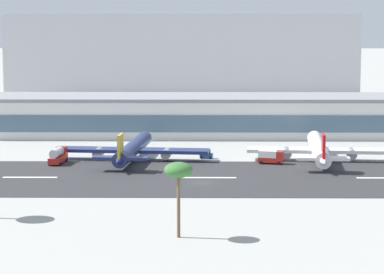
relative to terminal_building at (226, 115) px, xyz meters
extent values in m
plane|color=#9E9E99|center=(-7.19, -74.24, -5.86)|extent=(1400.00, 1400.00, 0.00)
cube|color=#2D2D30|center=(-7.19, -68.25, -5.82)|extent=(800.00, 42.20, 0.08)
cube|color=white|center=(-45.23, -68.25, -5.78)|extent=(12.00, 1.20, 0.01)
cube|color=white|center=(-5.70, -68.25, -5.78)|extent=(12.00, 1.20, 0.01)
cube|color=white|center=(32.74, -68.25, -5.78)|extent=(12.00, 1.20, 0.01)
cube|color=silver|center=(0.00, 0.06, -0.50)|extent=(144.66, 23.54, 10.72)
cube|color=#476075|center=(0.00, -11.86, -1.04)|extent=(140.32, 0.30, 4.82)
cube|color=gray|center=(0.00, 0.06, 5.35)|extent=(146.11, 23.77, 1.00)
cube|color=#BCBCC1|center=(-15.60, 120.02, 12.04)|extent=(149.01, 25.53, 35.80)
cylinder|color=navy|center=(-24.25, -44.20, -3.04)|extent=(7.15, 36.65, 3.65)
sphere|color=navy|center=(-22.49, -26.05, -3.04)|extent=(3.46, 3.46, 3.46)
cone|color=navy|center=(-26.01, -62.35, -3.04)|extent=(3.90, 6.85, 3.28)
cube|color=navy|center=(-24.32, -44.93, -3.40)|extent=(38.04, 9.08, 0.80)
cylinder|color=gray|center=(-15.88, -45.74, -4.04)|extent=(2.85, 5.31, 2.37)
cylinder|color=gray|center=(-32.76, -44.11, -4.04)|extent=(2.85, 5.31, 2.37)
cube|color=navy|center=(-25.87, -60.90, -2.67)|extent=(13.04, 4.23, 0.64)
cube|color=gold|center=(-25.87, -60.90, -0.12)|extent=(1.06, 4.96, 5.83)
cylinder|color=black|center=(-24.42, -46.01, -5.36)|extent=(0.66, 0.66, 1.00)
cylinder|color=white|center=(21.49, -44.39, -2.95)|extent=(6.46, 37.71, 3.75)
sphere|color=white|center=(22.85, -25.67, -2.95)|extent=(3.57, 3.57, 3.57)
cone|color=white|center=(20.13, -63.11, -2.95)|extent=(3.86, 6.98, 3.38)
cube|color=white|center=(21.44, -45.14, -3.33)|extent=(35.42, 8.16, 0.83)
cylinder|color=gray|center=(29.31, -45.71, -3.99)|extent=(2.81, 5.42, 2.44)
cylinder|color=gray|center=(13.56, -44.57, -3.99)|extent=(2.81, 5.42, 2.44)
cube|color=white|center=(20.24, -61.62, -2.58)|extent=(12.13, 3.95, 0.66)
cube|color=red|center=(20.24, -61.62, 0.05)|extent=(0.97, 5.10, 6.01)
cylinder|color=black|center=(21.35, -46.27, -5.35)|extent=(0.68, 0.68, 1.03)
cube|color=#B2231E|center=(-41.90, -50.37, -4.71)|extent=(3.62, 8.75, 1.40)
cylinder|color=silver|center=(-42.02, -51.38, -2.96)|extent=(2.79, 5.99, 2.10)
cube|color=#B2231E|center=(-41.50, -47.16, -3.11)|extent=(2.62, 2.32, 1.80)
cylinder|color=black|center=(-40.25, -47.57, -5.41)|extent=(0.39, 0.93, 0.90)
cylinder|color=black|center=(-42.83, -47.26, -5.41)|extent=(0.39, 0.93, 0.90)
cylinder|color=black|center=(-40.97, -53.48, -5.41)|extent=(0.39, 0.93, 0.90)
cylinder|color=black|center=(-43.55, -53.16, -5.41)|extent=(0.39, 0.93, 0.90)
cube|color=#B2231E|center=(9.26, -50.27, -4.81)|extent=(6.38, 3.66, 1.20)
cube|color=silver|center=(8.56, -50.12, -3.41)|extent=(4.72, 3.19, 1.60)
cube|color=#B2231E|center=(11.37, -50.75, -3.46)|extent=(2.12, 2.52, 1.50)
cylinder|color=black|center=(11.05, -51.90, -5.41)|extent=(0.94, 0.47, 0.90)
cylinder|color=black|center=(11.57, -49.56, -5.41)|extent=(0.94, 0.47, 0.90)
cylinder|color=black|center=(6.95, -50.98, -5.41)|extent=(0.94, 0.47, 0.90)
cylinder|color=black|center=(7.48, -48.64, -5.41)|extent=(0.94, 0.47, 0.90)
cube|color=#23569E|center=(-6.12, -42.35, -5.06)|extent=(3.43, 2.13, 1.00)
cube|color=black|center=(-6.12, -42.35, -4.11)|extent=(2.11, 1.60, 0.90)
cylinder|color=black|center=(-7.09, -41.37, -5.56)|extent=(0.64, 0.38, 0.60)
cylinder|color=black|center=(-7.37, -42.94, -5.56)|extent=(0.64, 0.38, 0.60)
cylinder|color=black|center=(-4.88, -41.76, -5.56)|extent=(0.64, 0.38, 0.60)
cylinder|color=black|center=(-5.16, -43.33, -5.56)|extent=(0.64, 0.38, 0.60)
cylinder|color=brown|center=(-11.11, -119.67, -0.31)|extent=(0.56, 0.56, 11.11)
ellipsoid|color=#386B33|center=(-11.11, -119.67, 5.25)|extent=(4.63, 4.63, 2.54)
camera|label=1|loc=(-7.55, -258.45, 30.39)|focal=82.28mm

